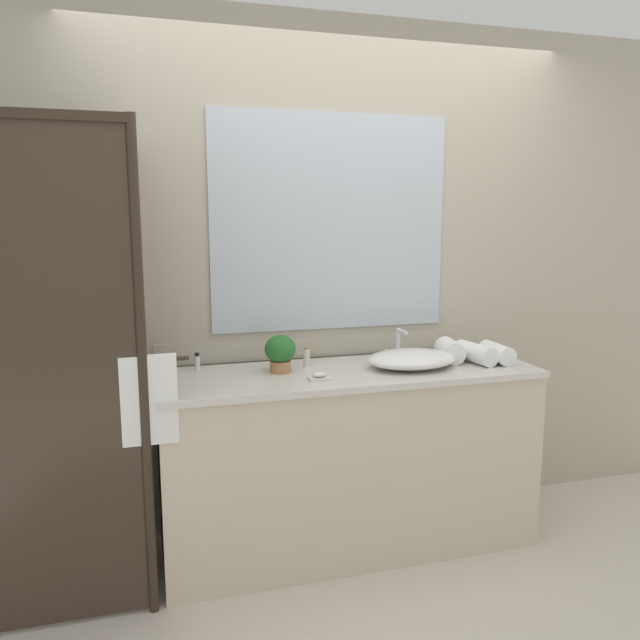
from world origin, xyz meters
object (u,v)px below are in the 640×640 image
at_px(faucet, 398,350).
at_px(potted_plant, 280,352).
at_px(rolled_towel_far_edge, 450,351).
at_px(rolled_towel_middle, 475,353).
at_px(amenity_bottle_shampoo, 197,362).
at_px(sink_basin, 412,359).
at_px(rolled_towel_near_edge, 497,353).
at_px(soap_dish, 320,377).
at_px(amenity_bottle_lotion, 307,357).
at_px(amenity_bottle_conditioner, 173,368).

xyz_separation_m(faucet, potted_plant, (-0.63, -0.07, 0.04)).
bearing_deg(rolled_towel_far_edge, rolled_towel_middle, -28.79).
height_order(rolled_towel_middle, rolled_towel_far_edge, rolled_towel_far_edge).
bearing_deg(amenity_bottle_shampoo, faucet, -4.24).
xyz_separation_m(sink_basin, rolled_towel_far_edge, (0.24, 0.07, 0.01)).
xyz_separation_m(amenity_bottle_shampoo, rolled_towel_near_edge, (1.46, -0.25, 0.01)).
height_order(soap_dish, amenity_bottle_shampoo, amenity_bottle_shampoo).
height_order(amenity_bottle_shampoo, amenity_bottle_lotion, amenity_bottle_lotion).
bearing_deg(rolled_towel_near_edge, sink_basin, 178.35).
relative_size(sink_basin, soap_dish, 4.44).
relative_size(rolled_towel_near_edge, rolled_towel_middle, 0.89).
xyz_separation_m(faucet, rolled_towel_near_edge, (0.46, -0.18, -0.01)).
xyz_separation_m(sink_basin, soap_dish, (-0.49, -0.09, -0.03)).
distance_m(faucet, rolled_towel_middle, 0.38).
distance_m(sink_basin, rolled_towel_far_edge, 0.25).
bearing_deg(potted_plant, rolled_towel_middle, -5.36).
bearing_deg(rolled_towel_middle, faucet, 155.58).
height_order(potted_plant, soap_dish, potted_plant).
height_order(potted_plant, rolled_towel_middle, potted_plant).
bearing_deg(amenity_bottle_lotion, sink_basin, -19.31).
height_order(potted_plant, amenity_bottle_lotion, potted_plant).
height_order(faucet, amenity_bottle_lotion, faucet).
height_order(amenity_bottle_conditioner, amenity_bottle_lotion, amenity_bottle_conditioner).
bearing_deg(amenity_bottle_lotion, rolled_towel_near_edge, -10.96).
bearing_deg(amenity_bottle_conditioner, faucet, 2.24).
height_order(amenity_bottle_shampoo, rolled_towel_near_edge, rolled_towel_near_edge).
relative_size(sink_basin, amenity_bottle_lotion, 4.66).
xyz_separation_m(faucet, rolled_towel_far_edge, (0.24, -0.10, 0.00)).
relative_size(sink_basin, amenity_bottle_shampoo, 5.23).
bearing_deg(rolled_towel_near_edge, amenity_bottle_conditioner, 175.21).
height_order(amenity_bottle_conditioner, amenity_bottle_shampoo, amenity_bottle_conditioner).
bearing_deg(amenity_bottle_conditioner, sink_basin, -6.06).
bearing_deg(faucet, rolled_towel_far_edge, -22.29).
xyz_separation_m(sink_basin, faucet, (0.00, 0.16, 0.01)).
bearing_deg(faucet, potted_plant, -173.99).
xyz_separation_m(faucet, amenity_bottle_conditioner, (-1.12, -0.04, -0.00)).
distance_m(amenity_bottle_conditioner, amenity_bottle_shampoo, 0.17).
bearing_deg(soap_dish, amenity_bottle_shampoo, 147.28).
bearing_deg(sink_basin, rolled_towel_middle, 0.82).
xyz_separation_m(soap_dish, amenity_bottle_lotion, (0.01, 0.26, 0.03)).
bearing_deg(rolled_towel_near_edge, amenity_bottle_shampoo, 170.27).
relative_size(soap_dish, rolled_towel_near_edge, 0.48).
xyz_separation_m(potted_plant, rolled_towel_middle, (0.98, -0.09, -0.05)).
bearing_deg(amenity_bottle_lotion, potted_plant, -153.80).
height_order(soap_dish, rolled_towel_middle, rolled_towel_middle).
bearing_deg(rolled_towel_far_edge, potted_plant, 177.94).
bearing_deg(amenity_bottle_shampoo, rolled_towel_middle, -9.76).
height_order(faucet, potted_plant, potted_plant).
distance_m(faucet, soap_dish, 0.55).
relative_size(potted_plant, amenity_bottle_shampoo, 2.08).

